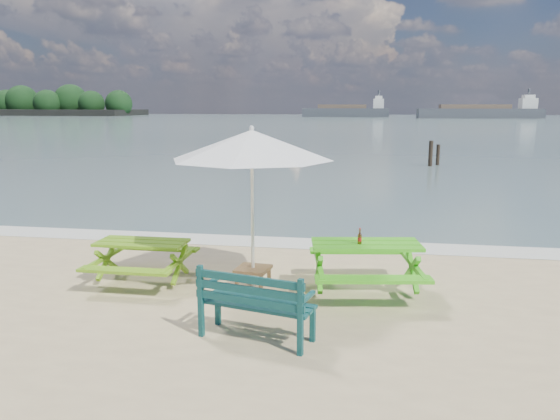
% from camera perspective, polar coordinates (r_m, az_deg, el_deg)
% --- Properties ---
extents(sea, '(300.00, 300.00, 0.00)m').
position_cam_1_polar(sea, '(91.24, 8.59, 9.01)').
color(sea, slate).
rests_on(sea, ground).
extents(foam_strip, '(22.00, 0.90, 0.01)m').
position_cam_1_polar(foam_strip, '(11.30, -0.46, -3.38)').
color(foam_strip, silver).
rests_on(foam_strip, ground).
extents(picnic_table_left, '(1.41, 1.57, 0.67)m').
position_cam_1_polar(picnic_table_left, '(9.01, -14.15, -5.33)').
color(picnic_table_left, '#649B17').
rests_on(picnic_table_left, ground).
extents(picnic_table_right, '(1.87, 2.02, 0.77)m').
position_cam_1_polar(picnic_table_right, '(8.38, 8.91, -6.05)').
color(picnic_table_right, '#44BA1C').
rests_on(picnic_table_right, ground).
extents(park_bench, '(1.47, 0.79, 0.86)m').
position_cam_1_polar(park_bench, '(6.72, -2.47, -11.19)').
color(park_bench, '#0E3B3C').
rests_on(park_bench, ground).
extents(side_table, '(0.55, 0.55, 0.32)m').
position_cam_1_polar(side_table, '(8.55, -2.83, -6.99)').
color(side_table, brown).
rests_on(side_table, ground).
extents(patio_umbrella, '(2.75, 2.75, 2.44)m').
position_cam_1_polar(patio_umbrella, '(8.16, -2.96, 6.81)').
color(patio_umbrella, silver).
rests_on(patio_umbrella, ground).
extents(beer_bottle, '(0.06, 0.06, 0.24)m').
position_cam_1_polar(beer_bottle, '(8.17, 8.33, -3.00)').
color(beer_bottle, '#8E4C14').
rests_on(beer_bottle, picnic_table_right).
extents(swimmer, '(0.75, 0.58, 1.84)m').
position_cam_1_polar(swimmer, '(25.31, 1.63, 3.81)').
color(swimmer, tan).
rests_on(swimmer, ground).
extents(mooring_pilings, '(0.58, 0.78, 1.39)m').
position_cam_1_polar(mooring_pilings, '(26.62, 15.74, 5.44)').
color(mooring_pilings, black).
rests_on(mooring_pilings, ground).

